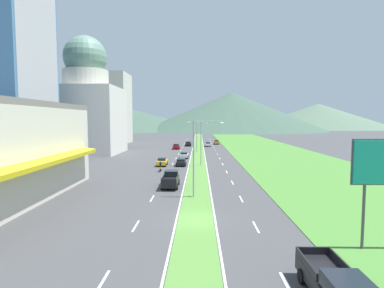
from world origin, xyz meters
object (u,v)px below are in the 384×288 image
Objects in this scene: street_lamp_far at (198,135)px; car_0 at (176,146)px; motorcycle_rider at (161,167)px; car_1 at (184,155)px; street_lamp_mid at (199,140)px; car_3 at (216,142)px; car_5 at (162,162)px; pickup_truck_1 at (335,285)px; car_6 at (208,144)px; pickup_truck_0 at (171,179)px; car_4 at (181,162)px; street_lamp_near at (197,153)px; car_2 at (188,144)px.

car_0 is at bearing 127.56° from street_lamp_far.
car_1 is at bearing -9.99° from motorcycle_rider.
street_lamp_mid is 2.07× the size of car_3.
car_0 reaches higher than car_5.
pickup_truck_1 is 40.87m from motorcycle_rider.
car_6 is at bearing 86.15° from street_lamp_mid.
car_0 is 80.64m from pickup_truck_1.
car_3 is at bearing -8.09° from pickup_truck_0.
pickup_truck_1 is (10.15, -56.97, 0.24)m from car_1.
car_6 is at bearing -8.51° from car_4.
car_1 is 1.02× the size of car_6.
street_lamp_near is 24.99m from street_lamp_mid.
car_2 is 90.93m from pickup_truck_1.
street_lamp_far is at bearing -142.44° from car_0.
car_0 is at bearing -170.24° from pickup_truck_1.
car_4 is at bearing -0.85° from pickup_truck_0.
car_2 is at bearing -173.47° from pickup_truck_1.
street_lamp_far is at bearing 90.78° from street_lamp_mid.
street_lamp_near reaches higher than pickup_truck_0.
car_2 is 6.82m from car_6.
car_4 is at bearing -8.51° from car_6.
motorcycle_rider is at bearing -134.26° from street_lamp_mid.
street_lamp_near is 1.98× the size of car_2.
street_lamp_far is 26.70m from car_5.
motorcycle_rider is at bearing 176.64° from car_2.
car_4 is 7.51m from motorcycle_rider.
motorcycle_rider reaches higher than car_5.
car_1 is 42.43m from car_3.
car_1 is at bearing -11.46° from car_6.
street_lamp_far is 1.94× the size of car_6.
street_lamp_mid is 5.68m from car_4.
car_0 is at bearing -0.38° from car_5.
car_3 is at bearing 76.40° from street_lamp_far.
car_1 reaches higher than car_4.
car_2 is 1.04× the size of car_5.
street_lamp_near is 2.03× the size of car_1.
car_6 is 0.80× the size of pickup_truck_1.
car_5 is at bearing 175.49° from car_2.
street_lamp_mid is (0.28, 24.99, -0.15)m from street_lamp_near.
car_0 is (-6.76, 8.79, -4.08)m from street_lamp_far.
pickup_truck_1 is at bearing 2.35° from car_6.
car_4 is (3.49, -34.07, -0.10)m from car_0.
street_lamp_near is 22.14m from pickup_truck_1.
car_4 is at bearing -176.79° from street_lamp_mid.
street_lamp_mid is at bearing -86.79° from car_4.
pickup_truck_0 is at bearing -158.37° from pickup_truck_1.
pickup_truck_0 is (-0.28, -19.03, 0.27)m from car_4.
car_1 is at bearing -169.90° from pickup_truck_1.
car_4 is 19.04m from pickup_truck_0.
car_0 is 34.24m from car_5.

